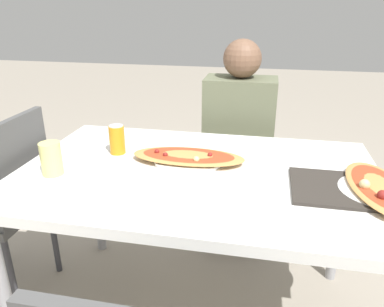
# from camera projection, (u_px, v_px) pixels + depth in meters

# --- Properties ---
(dining_table) EXTENTS (1.39, 0.89, 0.74)m
(dining_table) POSITION_uv_depth(u_px,v_px,m) (197.00, 185.00, 1.48)
(dining_table) COLOR white
(dining_table) RESTS_ON ground_plane
(chair_far_seated) EXTENTS (0.40, 0.40, 0.91)m
(chair_far_seated) POSITION_uv_depth(u_px,v_px,m) (239.00, 152.00, 2.22)
(chair_far_seated) COLOR #4C4C4C
(chair_far_seated) RESTS_ON ground_plane
(chair_side_left) EXTENTS (0.40, 0.40, 0.91)m
(chair_side_left) POSITION_uv_depth(u_px,v_px,m) (5.00, 199.00, 1.69)
(chair_side_left) COLOR #4C4C4C
(chair_side_left) RESTS_ON ground_plane
(person_seated) EXTENTS (0.38, 0.25, 1.17)m
(person_seated) POSITION_uv_depth(u_px,v_px,m) (239.00, 130.00, 2.05)
(person_seated) COLOR #2D2D38
(person_seated) RESTS_ON ground_plane
(pizza_main) EXTENTS (0.46, 0.28, 0.05)m
(pizza_main) POSITION_uv_depth(u_px,v_px,m) (188.00, 157.00, 1.53)
(pizza_main) COLOR white
(pizza_main) RESTS_ON dining_table
(soda_can) EXTENTS (0.07, 0.07, 0.12)m
(soda_can) POSITION_uv_depth(u_px,v_px,m) (117.00, 139.00, 1.60)
(soda_can) COLOR orange
(soda_can) RESTS_ON dining_table
(drink_glass) EXTENTS (0.08, 0.08, 0.13)m
(drink_glass) POSITION_uv_depth(u_px,v_px,m) (51.00, 159.00, 1.40)
(drink_glass) COLOR #E0DB7F
(drink_glass) RESTS_ON dining_table
(serving_tray) EXTENTS (0.41, 0.28, 0.01)m
(serving_tray) POSITION_uv_depth(u_px,v_px,m) (351.00, 190.00, 1.29)
(serving_tray) COLOR #332D28
(serving_tray) RESTS_ON dining_table
(pizza_second) EXTENTS (0.27, 0.44, 0.06)m
(pizza_second) POSITION_uv_depth(u_px,v_px,m) (379.00, 189.00, 1.27)
(pizza_second) COLOR white
(pizza_second) RESTS_ON dining_table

